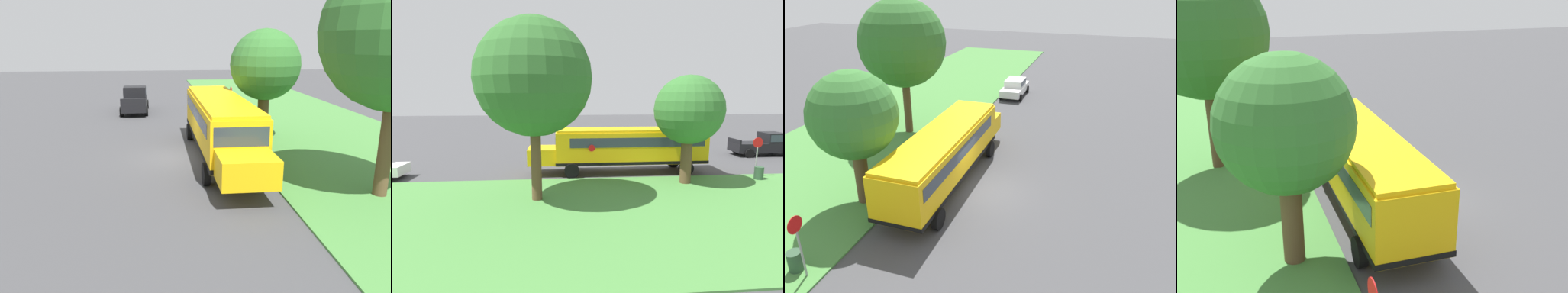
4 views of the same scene
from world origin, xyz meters
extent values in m
plane|color=#424244|center=(0.00, 0.00, 0.00)|extent=(120.00, 120.00, 0.00)
cube|color=#47843D|center=(-10.00, 0.00, 0.04)|extent=(12.00, 80.00, 0.08)
cube|color=yellow|center=(-2.38, -0.15, 1.90)|extent=(2.50, 10.50, 2.20)
cube|color=yellow|center=(-2.38, 6.05, 1.35)|extent=(2.20, 1.90, 1.10)
cube|color=yellow|center=(-2.38, -0.15, 3.08)|extent=(2.35, 10.29, 0.16)
cube|color=black|center=(-2.38, -0.15, 0.92)|extent=(2.54, 10.54, 0.20)
cube|color=#2D3842|center=(-2.38, -0.45, 2.36)|extent=(2.53, 9.24, 0.64)
cube|color=#2D3842|center=(-2.38, 5.05, 2.36)|extent=(2.25, 0.12, 0.80)
cylinder|color=red|center=(-3.81, 2.74, 2.05)|extent=(0.03, 0.44, 0.44)
cylinder|color=black|center=(-3.63, 4.05, 0.50)|extent=(0.30, 1.00, 1.00)
cylinder|color=black|center=(-1.13, 4.05, 0.50)|extent=(0.30, 1.00, 1.00)
cylinder|color=black|center=(-3.63, -3.82, 0.50)|extent=(0.30, 1.00, 1.00)
cylinder|color=black|center=(-1.13, -3.82, 0.50)|extent=(0.30, 1.00, 1.00)
cube|color=silver|center=(-2.80, 17.30, 0.64)|extent=(1.80, 4.40, 0.64)
cube|color=silver|center=(-2.80, 17.45, 1.26)|extent=(1.60, 2.20, 0.60)
cube|color=#2D3842|center=(-2.80, 17.45, 1.28)|extent=(1.62, 2.02, 0.45)
cylinder|color=black|center=(-1.90, 15.80, 0.32)|extent=(0.22, 0.64, 0.64)
cylinder|color=black|center=(-3.70, 15.80, 0.32)|extent=(0.22, 0.64, 0.64)
cylinder|color=black|center=(-1.90, 18.80, 0.32)|extent=(0.22, 0.64, 0.64)
cylinder|color=black|center=(-3.70, 18.80, 0.32)|extent=(0.22, 0.64, 0.64)
cylinder|color=brown|center=(-5.55, -2.96, 1.54)|extent=(0.67, 0.67, 3.07)
sphere|color=#33702D|center=(-5.55, -2.96, 4.63)|extent=(4.15, 4.15, 4.15)
sphere|color=#33702D|center=(-5.99, -2.99, 4.32)|extent=(2.46, 2.46, 2.46)
cylinder|color=brown|center=(-7.85, 6.03, 2.08)|extent=(0.54, 0.54, 4.16)
sphere|color=#2D6628|center=(-7.85, 6.03, 6.34)|extent=(5.82, 5.82, 5.82)
sphere|color=#2D6628|center=(-7.53, 5.49, 5.95)|extent=(4.07, 4.07, 4.07)
cylinder|color=gray|center=(-4.60, -8.22, 1.05)|extent=(0.08, 0.08, 2.10)
cylinder|color=red|center=(-4.60, -8.22, 2.40)|extent=(0.03, 0.68, 0.68)
cylinder|color=#2D4C33|center=(-5.18, -8.07, 0.45)|extent=(0.56, 0.56, 0.90)
camera|label=1|loc=(0.96, 19.30, 6.04)|focal=35.00mm
camera|label=2|loc=(-23.39, 4.69, 5.53)|focal=28.00mm
camera|label=3|loc=(5.16, -16.67, 10.51)|focal=35.00mm
camera|label=4|loc=(-7.00, -15.69, 8.50)|focal=42.00mm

